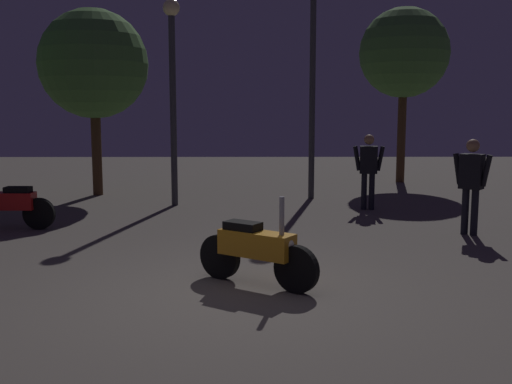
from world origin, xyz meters
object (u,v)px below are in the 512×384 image
person_rider_beside (368,165)px  person_bystander_far (471,178)px  motorcycle_orange_foreground (256,250)px  motorcycle_red_parked_left (8,205)px  streetlamp_near (313,56)px  streetlamp_far (173,74)px

person_rider_beside → person_bystander_far: size_ratio=0.98×
motorcycle_orange_foreground → person_rider_beside: (2.40, 5.52, 0.50)m
motorcycle_orange_foreground → person_rider_beside: size_ratio=0.90×
motorcycle_red_parked_left → person_bystander_far: bearing=177.2°
person_rider_beside → motorcycle_red_parked_left: bearing=116.0°
person_bystander_far → motorcycle_red_parked_left: bearing=-53.4°
streetlamp_near → streetlamp_far: (-3.11, -1.02, -0.46)m
person_bystander_far → streetlamp_near: bearing=-111.4°
person_rider_beside → person_bystander_far: person_bystander_far is taller
person_bystander_far → streetlamp_near: (-2.27, 4.21, 2.36)m
person_bystander_far → streetlamp_near: streetlamp_near is taller
motorcycle_red_parked_left → streetlamp_near: bearing=-146.2°
person_bystander_far → streetlamp_far: streetlamp_far is taller
motorcycle_orange_foreground → person_bystander_far: person_bystander_far is taller
motorcycle_orange_foreground → person_rider_beside: 6.04m
motorcycle_orange_foreground → motorcycle_red_parked_left: same height
motorcycle_red_parked_left → person_bystander_far: size_ratio=1.03×
motorcycle_red_parked_left → streetlamp_far: (2.60, 2.68, 2.41)m
person_rider_beside → streetlamp_far: (-4.15, 0.60, 1.92)m
motorcycle_orange_foreground → streetlamp_near: size_ratio=0.27×
motorcycle_red_parked_left → person_bystander_far: person_bystander_far is taller
motorcycle_red_parked_left → person_rider_beside: size_ratio=1.05×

